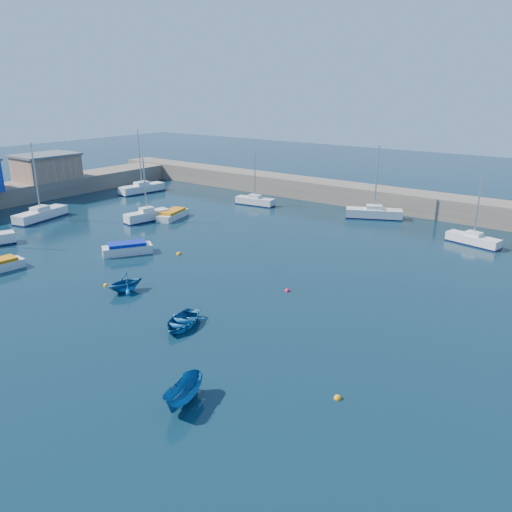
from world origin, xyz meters
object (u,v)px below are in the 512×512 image
Objects in this scene: dinghy_center at (182,322)px; sailboat_3 at (147,216)px; sailboat_5 at (255,201)px; sailboat_7 at (473,240)px; motorboat_2 at (173,214)px; brick_shed_a at (47,168)px; dinghy_left at (125,282)px; sailboat_2 at (41,214)px; motorboat_1 at (127,249)px; dinghy_right at (184,394)px; sailboat_6 at (374,213)px; sailboat_4 at (142,188)px.

sailboat_3 is at bearing 125.13° from dinghy_center.
sailboat_5 reaches higher than sailboat_7.
brick_shed_a is at bearing 167.55° from motorboat_2.
dinghy_center is at bearing 173.93° from sailboat_7.
sailboat_3 is 1.03× the size of sailboat_5.
sailboat_2 is at bearing 176.64° from dinghy_left.
sailboat_3 is 1.56× the size of motorboat_1.
motorboat_2 is at bearing 71.08° from sailboat_3.
dinghy_right is (52.56, -24.97, -3.48)m from brick_shed_a.
sailboat_3 reaches higher than motorboat_2.
sailboat_6 is 30.24m from motorboat_1.
brick_shed_a is 1.51× the size of motorboat_2.
sailboat_7 reaches higher than dinghy_left.
sailboat_6 is 13.31m from sailboat_7.
sailboat_5 is 2.24× the size of dinghy_right.
sailboat_2 is at bearing -74.67° from sailboat_4.
sailboat_6 is at bearing 75.32° from dinghy_center.
sailboat_4 is (-2.79, 18.30, 0.02)m from sailboat_2.
sailboat_7 reaches higher than dinghy_center.
sailboat_5 reaches higher than dinghy_center.
dinghy_center is at bearing 157.89° from sailboat_6.
sailboat_7 is at bearing 32.65° from sailboat_3.
sailboat_6 is at bearing 94.54° from dinghy_left.
sailboat_3 is 27.63m from sailboat_6.
motorboat_1 is (2.79, -24.18, -0.04)m from sailboat_5.
dinghy_right is at bearing -62.07° from dinghy_center.
sailboat_5 is 1.02× the size of sailboat_7.
dinghy_right is at bearing -173.81° from sailboat_7.
brick_shed_a is 33.08m from motorboat_1.
dinghy_left is at bearing 150.11° from dinghy_center.
motorboat_1 is at bearing -36.83° from sailboat_4.
sailboat_5 is at bearing 81.00° from sailboat_3.
sailboat_7 is at bearing 72.26° from dinghy_left.
dinghy_left is (-5.91, -33.43, 0.13)m from sailboat_6.
sailboat_4 is 1.06× the size of sailboat_6.
sailboat_7 is at bearing -99.75° from sailboat_5.
dinghy_right is (28.04, -26.34, 0.14)m from motorboat_2.
motorboat_1 is 17.17m from dinghy_center.
dinghy_right is (43.17, -34.55, -0.04)m from sailboat_4.
sailboat_6 is (44.24, 16.25, -3.46)m from brick_shed_a.
sailboat_3 reaches higher than motorboat_1.
motorboat_1 is 1.64× the size of dinghy_left.
sailboat_7 is at bearing 67.69° from dinghy_right.
brick_shed_a is 58.34m from sailboat_7.
sailboat_4 is at bearing 124.40° from dinghy_center.
dinghy_left is (15.38, -15.83, 0.12)m from sailboat_3.
brick_shed_a reaches higher than motorboat_1.
sailboat_2 is 13.06m from sailboat_3.
dinghy_center is at bearing -30.12° from sailboat_2.
sailboat_4 reaches higher than dinghy_center.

